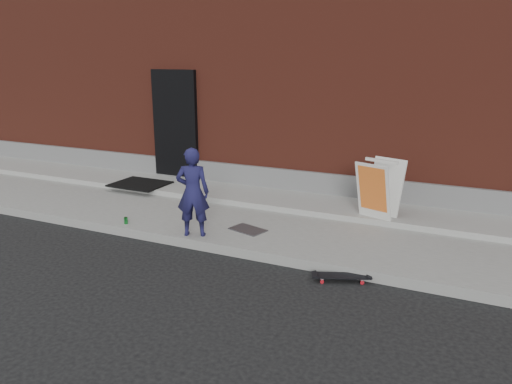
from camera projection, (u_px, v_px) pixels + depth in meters
The scene contains 10 objects.
ground at pixel (215, 254), 7.33m from camera, with size 80.00×80.00×0.00m, color black.
sidewalk at pixel (258, 219), 8.62m from camera, with size 20.00×3.00×0.15m, color slate.
apron at pixel (278, 199), 9.38m from camera, with size 20.00×1.20×0.10m, color gray.
building at pixel (347, 67), 12.78m from camera, with size 20.00×8.10×5.00m.
child at pixel (193, 192), 7.48m from camera, with size 0.50×0.33×1.36m, color #191844.
skateboard at pixel (341, 276), 6.43m from camera, with size 0.75×0.45×0.08m.
pizza_sign at pixel (379, 189), 8.08m from camera, with size 0.75×0.82×0.96m.
soda_can at pixel (126, 220), 8.15m from camera, with size 0.06×0.06×0.11m, color #1B882F.
doormat at pixel (140, 184), 10.20m from camera, with size 1.07×0.87×0.03m, color black.
utility_plate at pixel (248, 230), 7.87m from camera, with size 0.55×0.35×0.02m, color #4E4E52.
Camera 1 is at (3.41, -5.94, 2.83)m, focal length 35.00 mm.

